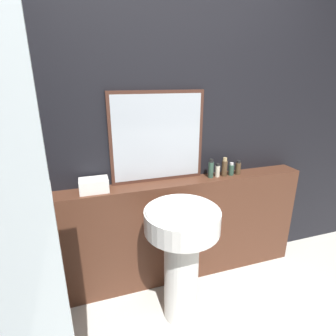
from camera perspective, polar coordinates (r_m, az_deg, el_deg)
The scene contains 11 objects.
wall_back at distance 2.13m, azimuth 0.38°, elevation 6.30°, with size 8.00×0.06×2.50m.
vanity_counter at distance 2.33m, azimuth 1.34°, elevation -13.66°, with size 2.32×0.19×0.93m.
pedestal_sink at distance 1.91m, azimuth 2.98°, elevation -17.00°, with size 0.51×0.51×0.90m.
mirror at distance 2.04m, azimuth -2.30°, elevation 6.63°, with size 0.75×0.03×0.71m.
towel_stack at distance 1.99m, azimuth -15.82°, elevation -3.63°, with size 0.21×0.13×0.10m.
shampoo_bottle at distance 2.21m, azimuth 9.32°, elevation -0.22°, with size 0.04×0.04×0.16m.
conditioner_bottle at distance 2.24m, azimuth 10.73°, elevation -0.56°, with size 0.04×0.04×0.12m.
lotion_bottle at distance 2.26m, azimuth 12.19°, elevation 0.10°, with size 0.05×0.05×0.16m.
body_wash_bottle at distance 2.30m, azimuth 13.60°, elevation -0.28°, with size 0.05×0.05×0.11m.
hand_soap_bottle at distance 2.34m, azimuth 15.00°, elevation 0.03°, with size 0.05×0.05×0.12m.
shower_panel at distance 1.12m, azimuth -32.18°, elevation -21.67°, with size 0.39×0.02×2.07m.
Camera 1 is at (-0.65, -0.54, 1.72)m, focal length 28.00 mm.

